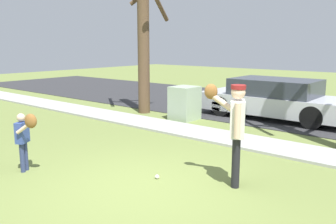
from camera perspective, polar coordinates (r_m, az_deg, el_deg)
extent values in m
plane|color=olive|center=(8.72, 11.53, -4.84)|extent=(48.00, 48.00, 0.00)
cube|color=#A3A39E|center=(8.80, 11.84, -4.51)|extent=(36.00, 1.20, 0.06)
cube|color=#2D2D30|center=(13.34, 21.99, 0.02)|extent=(36.00, 6.80, 0.02)
cylinder|color=black|center=(5.97, 10.69, -7.93)|extent=(0.13, 0.13, 0.83)
cylinder|color=black|center=(6.13, 10.69, -7.44)|extent=(0.13, 0.13, 0.83)
cube|color=silver|center=(5.87, 10.93, -1.05)|extent=(0.39, 0.46, 0.59)
sphere|color=beige|center=(5.80, 11.08, 3.07)|extent=(0.23, 0.23, 0.23)
cylinder|color=maroon|center=(5.79, 11.11, 3.91)|extent=(0.24, 0.24, 0.07)
cylinder|color=beige|center=(5.62, 10.96, -1.39)|extent=(0.10, 0.10, 0.56)
cylinder|color=beige|center=(6.07, 8.62, 1.46)|extent=(0.49, 0.34, 0.40)
ellipsoid|color=brown|center=(6.06, 6.83, 3.24)|extent=(0.26, 0.23, 0.26)
cylinder|color=navy|center=(7.19, -21.64, -6.50)|extent=(0.09, 0.09, 0.54)
cylinder|color=navy|center=(7.11, -22.09, -6.74)|extent=(0.09, 0.09, 0.54)
cube|color=#33478C|center=(7.03, -22.12, -3.01)|extent=(0.26, 0.30, 0.38)
sphere|color=beige|center=(6.98, -22.28, -0.81)|extent=(0.15, 0.15, 0.15)
cylinder|color=beige|center=(7.16, -21.44, -2.63)|extent=(0.06, 0.06, 0.36)
cylinder|color=beige|center=(6.78, -21.77, -2.27)|extent=(0.32, 0.22, 0.26)
ellipsoid|color=brown|center=(6.69, -20.92, -1.34)|extent=(0.26, 0.23, 0.26)
sphere|color=white|center=(6.36, -1.73, -10.21)|extent=(0.07, 0.07, 0.07)
cube|color=#9EB293|center=(11.10, 2.64, 1.42)|extent=(0.72, 0.80, 1.03)
cylinder|color=brown|center=(12.12, -3.93, 12.76)|extent=(0.39, 0.39, 5.48)
cylinder|color=brown|center=(11.94, -1.47, 16.77)|extent=(0.54, 1.37, 1.03)
cube|color=silver|center=(11.74, 16.49, 1.28)|extent=(4.60, 1.80, 0.55)
cube|color=#2D333D|center=(11.67, 16.62, 3.83)|extent=(2.53, 1.66, 0.50)
cylinder|color=black|center=(11.70, 8.49, 0.93)|extent=(0.64, 0.22, 0.64)
cylinder|color=black|center=(13.06, 12.10, 1.83)|extent=(0.64, 0.22, 0.64)
cylinder|color=black|center=(10.54, 21.85, -0.81)|extent=(0.64, 0.22, 0.64)
cylinder|color=black|center=(12.04, 24.19, 0.37)|extent=(0.64, 0.22, 0.64)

